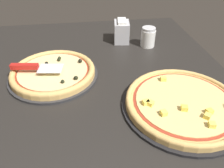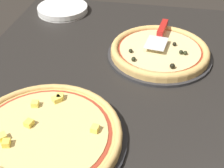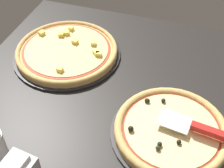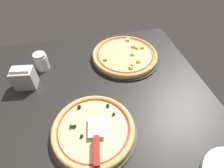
# 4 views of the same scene
# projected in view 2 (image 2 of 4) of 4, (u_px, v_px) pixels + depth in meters

# --- Properties ---
(ground_plane) EXTENTS (1.26, 1.19, 0.04)m
(ground_plane) POSITION_uv_depth(u_px,v_px,m) (155.00, 86.00, 1.01)
(ground_plane) COLOR black
(pizza_pan_front) EXTENTS (0.37, 0.37, 0.01)m
(pizza_pan_front) POSITION_uv_depth(u_px,v_px,m) (160.00, 55.00, 1.12)
(pizza_pan_front) COLOR #2D2D30
(pizza_pan_front) RESTS_ON ground_plane
(pizza_front) EXTENTS (0.35, 0.35, 0.04)m
(pizza_front) POSITION_uv_depth(u_px,v_px,m) (161.00, 51.00, 1.10)
(pizza_front) COLOR #DBAD60
(pizza_front) RESTS_ON pizza_pan_front
(pizza_pan_back) EXTENTS (0.42, 0.42, 0.01)m
(pizza_pan_back) POSITION_uv_depth(u_px,v_px,m) (45.00, 140.00, 0.80)
(pizza_pan_back) COLOR black
(pizza_pan_back) RESTS_ON ground_plane
(pizza_back) EXTENTS (0.40, 0.40, 0.04)m
(pizza_back) POSITION_uv_depth(u_px,v_px,m) (44.00, 135.00, 0.79)
(pizza_back) COLOR #DBAD60
(pizza_back) RESTS_ON pizza_pan_back
(serving_spatula) EXTENTS (0.08, 0.21, 0.02)m
(serving_spatula) POSITION_uv_depth(u_px,v_px,m) (161.00, 31.00, 1.15)
(serving_spatula) COLOR silver
(serving_spatula) RESTS_ON pizza_front
(plate_stack) EXTENTS (0.22, 0.22, 0.03)m
(plate_stack) POSITION_uv_depth(u_px,v_px,m) (63.00, 9.00, 1.41)
(plate_stack) COLOR white
(plate_stack) RESTS_ON ground_plane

